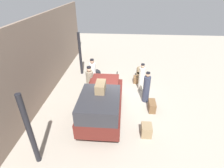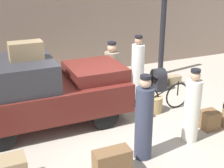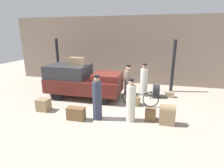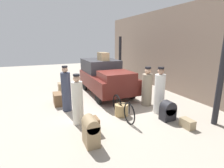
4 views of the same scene
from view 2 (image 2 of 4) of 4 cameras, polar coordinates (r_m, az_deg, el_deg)
ground_plane at (r=8.13m, az=-0.73°, el=-6.93°), size 30.00×30.00×0.00m
station_building_facade at (r=11.16m, az=-9.21°, el=12.71°), size 16.00×0.15×4.50m
canopy_pillar_right at (r=11.34m, az=9.21°, el=9.11°), size 0.19×0.19×3.05m
truck at (r=7.81m, az=-13.08°, el=-1.03°), size 3.96×1.86×1.75m
bicycle at (r=8.67m, az=9.23°, el=-2.53°), size 1.73×0.04×0.80m
wicker_basket at (r=8.67m, az=7.54°, el=-3.64°), size 0.50×0.50×0.44m
porter_lifting_near_truck at (r=9.79m, az=4.74°, el=3.20°), size 0.40×0.40×1.81m
porter_standing_middle at (r=6.39m, az=5.85°, el=-6.76°), size 0.37×0.37×1.83m
porter_carrying_trunk at (r=9.47m, az=-0.02°, el=2.25°), size 0.44×0.44×1.69m
conductor_in_dark_uniform at (r=7.22m, az=14.41°, el=-4.41°), size 0.36×0.36×1.72m
trunk_large_brown at (r=6.17m, az=0.04°, el=-14.10°), size 0.72×0.35×0.52m
suitcase_tan_flat at (r=10.78m, az=11.17°, el=0.73°), size 0.46×0.27×0.30m
trunk_wicker_pale at (r=8.09m, az=17.35°, el=-6.27°), size 0.42×0.39×0.46m
suitcase_black_upright at (r=10.17m, az=8.48°, el=0.88°), size 0.36×0.49×0.71m
trunk_on_truck_roof at (r=7.47m, az=-15.46°, el=5.92°), size 0.77×0.42×0.41m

